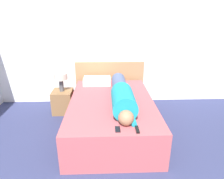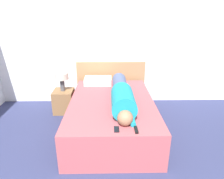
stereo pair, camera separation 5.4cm
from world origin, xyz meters
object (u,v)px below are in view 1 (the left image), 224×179
object	(u,v)px
bed	(112,115)
table_lamp	(61,78)
pillow_near_headboard	(97,81)
tv_remote	(137,129)
person_lying	(122,95)
cell_phone	(118,129)
nightstand	(63,101)

from	to	relation	value
bed	table_lamp	size ratio (longest dim) A/B	5.69
bed	table_lamp	xyz separation A→B (m)	(-0.96, 0.70, 0.45)
bed	table_lamp	world-z (taller)	table_lamp
bed	pillow_near_headboard	world-z (taller)	pillow_near_headboard
bed	tv_remote	bearing A→B (deg)	-73.00
person_lying	tv_remote	bearing A→B (deg)	-80.77
table_lamp	pillow_near_headboard	world-z (taller)	table_lamp
bed	tv_remote	size ratio (longest dim) A/B	14.00
table_lamp	pillow_near_headboard	bearing A→B (deg)	11.04
person_lying	table_lamp	bearing A→B (deg)	143.02
bed	cell_phone	bearing A→B (deg)	-87.30
nightstand	cell_phone	size ratio (longest dim) A/B	3.50
table_lamp	cell_phone	xyz separation A→B (m)	(1.00, -1.60, -0.18)
nightstand	pillow_near_headboard	size ratio (longest dim) A/B	0.84
table_lamp	person_lying	distance (m)	1.40
table_lamp	tv_remote	size ratio (longest dim) A/B	2.46
bed	nightstand	size ratio (longest dim) A/B	4.62
bed	person_lying	world-z (taller)	person_lying
nightstand	pillow_near_headboard	world-z (taller)	pillow_near_headboard
nightstand	cell_phone	world-z (taller)	cell_phone
nightstand	table_lamp	distance (m)	0.50
table_lamp	person_lying	world-z (taller)	person_lying
bed	pillow_near_headboard	bearing A→B (deg)	107.77
nightstand	person_lying	size ratio (longest dim) A/B	0.28
nightstand	tv_remote	bearing A→B (deg)	-52.43
nightstand	cell_phone	bearing A→B (deg)	-57.79
bed	person_lying	xyz separation A→B (m)	(0.16, -0.15, 0.42)
nightstand	tv_remote	xyz separation A→B (m)	(1.24, -1.62, 0.33)
person_lying	pillow_near_headboard	world-z (taller)	person_lying
nightstand	table_lamp	xyz separation A→B (m)	(0.00, 0.00, 0.50)
nightstand	cell_phone	xyz separation A→B (m)	(1.00, -1.60, 0.33)
person_lying	tv_remote	world-z (taller)	person_lying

